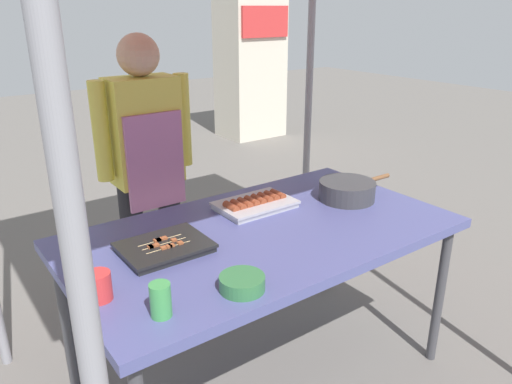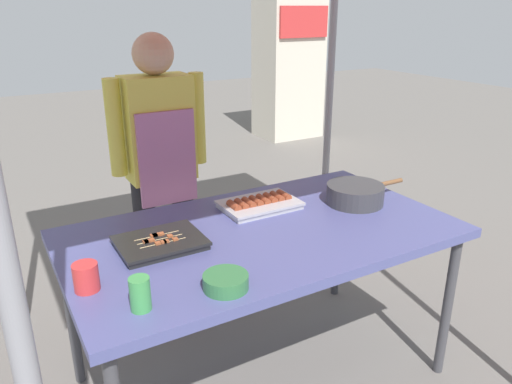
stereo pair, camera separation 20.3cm
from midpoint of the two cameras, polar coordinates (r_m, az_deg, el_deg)
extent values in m
plane|color=#66605B|center=(2.46, 3.14, -20.42)|extent=(18.00, 18.00, 0.00)
cube|color=#4C518C|center=(2.06, 3.53, -4.91)|extent=(1.60, 0.90, 0.04)
cylinder|color=#3F3F44|center=(2.46, 23.55, -12.10)|extent=(0.04, 0.04, 0.71)
cylinder|color=#3F3F44|center=(2.33, -18.26, -13.37)|extent=(0.04, 0.04, 0.71)
cylinder|color=#3F3F44|center=(2.91, 11.41, -5.48)|extent=(0.04, 0.04, 0.71)
cylinder|color=gray|center=(0.91, -19.87, -15.69)|extent=(0.04, 0.04, 2.19)
cylinder|color=gray|center=(3.11, 10.38, 10.67)|extent=(0.04, 0.04, 2.19)
cube|color=#ADADB2|center=(2.26, 2.99, -1.70)|extent=(0.34, 0.22, 0.02)
cube|color=#ADADB2|center=(2.25, 3.00, -1.32)|extent=(0.35, 0.23, 0.01)
cylinder|color=brown|center=(2.18, 0.09, -1.70)|extent=(0.03, 0.09, 0.03)
cylinder|color=brown|center=(2.20, 0.94, -1.51)|extent=(0.03, 0.09, 0.03)
cylinder|color=brown|center=(2.22, 1.77, -1.33)|extent=(0.03, 0.09, 0.03)
cylinder|color=brown|center=(2.24, 2.60, -1.15)|extent=(0.03, 0.09, 0.03)
cylinder|color=brown|center=(2.26, 3.41, -0.97)|extent=(0.03, 0.09, 0.03)
cylinder|color=brown|center=(2.27, 4.20, -0.80)|extent=(0.03, 0.09, 0.03)
cylinder|color=brown|center=(2.29, 4.98, -0.62)|extent=(0.03, 0.09, 0.03)
cylinder|color=brown|center=(2.32, 5.75, -0.45)|extent=(0.03, 0.09, 0.03)
cube|color=black|center=(1.92, -8.05, -6.08)|extent=(0.31, 0.24, 0.02)
cube|color=black|center=(1.91, -8.07, -5.65)|extent=(0.33, 0.25, 0.01)
cylinder|color=tan|center=(1.88, -7.66, -5.97)|extent=(0.18, 0.01, 0.01)
cube|color=#9E512D|center=(1.90, -6.31, -5.66)|extent=(0.02, 0.02, 0.02)
cube|color=#9E512D|center=(1.87, -8.25, -6.11)|extent=(0.02, 0.02, 0.02)
cube|color=#9E512D|center=(1.88, -7.31, -5.89)|extent=(0.02, 0.02, 0.02)
cube|color=#9E512D|center=(1.88, -7.63, -5.97)|extent=(0.02, 0.02, 0.02)
cylinder|color=tan|center=(1.91, -8.08, -5.55)|extent=(0.18, 0.01, 0.01)
cube|color=#9E512D|center=(1.92, -6.97, -5.30)|extent=(0.02, 0.02, 0.02)
cube|color=#9E512D|center=(1.89, -9.66, -5.90)|extent=(0.02, 0.02, 0.02)
cube|color=#9E512D|center=(1.89, -9.57, -5.88)|extent=(0.02, 0.02, 0.02)
cube|color=#9E512D|center=(1.90, -8.97, -5.75)|extent=(0.02, 0.02, 0.02)
cylinder|color=tan|center=(1.94, -8.48, -5.13)|extent=(0.18, 0.01, 0.01)
cube|color=#9E512D|center=(1.94, -8.69, -5.18)|extent=(0.02, 0.02, 0.02)
cube|color=#9E512D|center=(1.95, -7.98, -5.02)|extent=(0.02, 0.02, 0.02)
cube|color=#9E512D|center=(1.94, -8.92, -5.23)|extent=(0.02, 0.02, 0.02)
cube|color=#9E512D|center=(1.94, -8.54, -5.15)|extent=(0.02, 0.02, 0.02)
cylinder|color=#38383A|center=(2.37, 13.81, -0.28)|extent=(0.27, 0.27, 0.09)
cylinder|color=brown|center=(2.51, 17.41, 0.98)|extent=(0.16, 0.02, 0.02)
cylinder|color=#386B33|center=(2.36, 13.88, 0.52)|extent=(0.25, 0.25, 0.01)
cylinder|color=#33723F|center=(1.63, 0.08, -10.43)|extent=(0.15, 0.15, 0.05)
cylinder|color=red|center=(1.67, -15.79, -9.54)|extent=(0.08, 0.08, 0.09)
cylinder|color=#3F994C|center=(1.53, -9.53, -11.65)|extent=(0.06, 0.06, 0.11)
cylinder|color=black|center=(2.77, -10.41, -6.21)|extent=(0.12, 0.12, 0.76)
cylinder|color=black|center=(2.84, -6.24, -5.27)|extent=(0.12, 0.12, 0.76)
cube|color=#D8CC4C|center=(2.59, -9.03, 7.26)|extent=(0.34, 0.20, 0.54)
cube|color=#B26B9E|center=(2.52, -7.95, 3.80)|extent=(0.30, 0.02, 0.48)
cylinder|color=#D8CC4C|center=(2.51, -13.77, 7.16)|extent=(0.08, 0.08, 0.48)
cylinder|color=#D8CC4C|center=(2.66, -4.62, 8.43)|extent=(0.08, 0.08, 0.48)
sphere|color=tan|center=(2.53, -9.52, 15.48)|extent=(0.21, 0.21, 0.21)
cube|color=beige|center=(6.53, 4.67, 14.32)|extent=(0.75, 0.60, 1.81)
cube|color=red|center=(6.23, 6.57, 18.96)|extent=(0.68, 0.03, 0.36)
camera|label=1|loc=(0.10, -87.14, 1.08)|focal=34.60mm
camera|label=2|loc=(0.10, 92.86, -1.08)|focal=34.60mm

